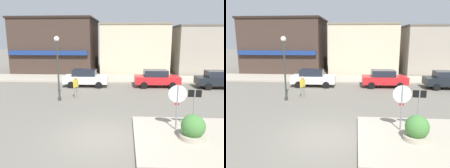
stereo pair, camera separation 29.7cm
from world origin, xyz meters
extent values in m
plane|color=#6B665B|center=(0.00, 0.00, 0.00)|extent=(160.00, 160.00, 0.00)
cube|color=#A89E8C|center=(4.65, -0.06, 0.07)|extent=(6.40, 4.80, 0.15)
cube|color=#A89E8C|center=(0.00, 14.11, 0.07)|extent=(80.00, 4.00, 0.15)
cylinder|color=gray|center=(3.42, 0.71, 1.15)|extent=(0.07, 0.07, 2.30)
cylinder|color=red|center=(3.42, 0.73, 1.87)|extent=(0.76, 0.07, 0.76)
cylinder|color=white|center=(3.42, 0.72, 1.87)|extent=(0.82, 0.07, 0.82)
cube|color=red|center=(3.42, 0.73, 1.39)|extent=(0.20, 0.03, 0.11)
cylinder|color=gray|center=(4.21, 0.78, 1.05)|extent=(0.06, 0.06, 2.10)
cube|color=black|center=(4.21, 0.79, 1.88)|extent=(0.60, 0.06, 0.34)
cube|color=white|center=(4.21, 0.80, 1.88)|extent=(0.54, 0.05, 0.29)
cube|color=black|center=(4.21, 0.81, 1.88)|extent=(0.34, 0.03, 0.08)
cylinder|color=#ADA38E|center=(3.91, -0.25, 0.17)|extent=(1.10, 1.10, 0.35)
sphere|color=#427A38|center=(3.91, -0.25, 0.73)|extent=(1.00, 1.00, 1.00)
cylinder|color=#333833|center=(-3.62, 5.70, 2.10)|extent=(0.12, 0.12, 4.20)
cylinder|color=#333833|center=(-3.62, 5.70, 0.12)|extent=(0.24, 0.24, 0.24)
sphere|color=white|center=(-3.62, 5.70, 4.31)|extent=(0.36, 0.36, 0.36)
cone|color=#333833|center=(-3.62, 5.70, 4.45)|extent=(0.32, 0.32, 0.18)
cube|color=white|center=(-2.56, 10.51, 0.67)|extent=(4.03, 1.77, 0.66)
cube|color=#1E232D|center=(-2.71, 10.51, 1.28)|extent=(2.10, 1.43, 0.56)
cylinder|color=black|center=(-1.33, 11.38, 0.30)|extent=(0.60, 0.19, 0.60)
cylinder|color=black|center=(-1.30, 9.68, 0.30)|extent=(0.60, 0.19, 0.60)
cylinder|color=black|center=(-3.81, 11.34, 0.30)|extent=(0.60, 0.19, 0.60)
cylinder|color=black|center=(-3.78, 9.64, 0.30)|extent=(0.60, 0.19, 0.60)
cube|color=red|center=(3.91, 10.67, 0.67)|extent=(4.05, 1.82, 0.66)
cube|color=#1E232D|center=(3.76, 10.67, 1.28)|extent=(2.12, 1.46, 0.56)
cylinder|color=black|center=(5.12, 11.56, 0.30)|extent=(0.61, 0.20, 0.60)
cylinder|color=black|center=(5.17, 9.86, 0.30)|extent=(0.61, 0.20, 0.60)
cylinder|color=black|center=(2.64, 11.48, 0.30)|extent=(0.61, 0.20, 0.60)
cylinder|color=black|center=(2.70, 9.78, 0.30)|extent=(0.61, 0.20, 0.60)
cube|color=black|center=(9.39, 10.47, 0.67)|extent=(4.02, 1.75, 0.66)
cube|color=#1E232D|center=(9.24, 10.47, 1.28)|extent=(2.10, 1.42, 0.56)
cylinder|color=black|center=(8.14, 11.30, 0.30)|extent=(0.60, 0.19, 0.60)
cylinder|color=black|center=(8.16, 9.60, 0.30)|extent=(0.60, 0.19, 0.60)
cylinder|color=gray|center=(-2.64, 6.41, 0.42)|extent=(0.16, 0.16, 0.85)
cylinder|color=gray|center=(-2.56, 6.57, 0.42)|extent=(0.16, 0.16, 0.85)
cube|color=gold|center=(-2.60, 6.49, 1.12)|extent=(0.35, 0.42, 0.54)
sphere|color=tan|center=(-2.60, 6.49, 1.50)|extent=(0.22, 0.22, 0.22)
cylinder|color=gold|center=(-2.70, 6.28, 1.07)|extent=(0.12, 0.12, 0.52)
cylinder|color=gold|center=(-2.50, 6.70, 1.07)|extent=(0.12, 0.12, 0.52)
cube|color=#3D2D26|center=(-7.95, 20.06, 3.31)|extent=(9.78, 7.90, 6.63)
cube|color=navy|center=(-7.95, 15.96, 2.70)|extent=(9.29, 0.40, 0.50)
cube|color=black|center=(-7.95, 20.06, 6.75)|extent=(10.07, 8.14, 0.24)
cube|color=beige|center=(2.14, 20.81, 2.97)|extent=(8.34, 7.92, 5.94)
cube|color=gray|center=(2.14, 20.81, 6.04)|extent=(8.50, 8.08, 0.20)
cube|color=#9E9384|center=(11.32, 19.65, 2.85)|extent=(8.16, 6.48, 5.71)
cube|color=#5E584F|center=(11.32, 19.65, 5.81)|extent=(8.32, 6.61, 0.20)
camera|label=1|loc=(1.03, -9.04, 4.33)|focal=35.00mm
camera|label=2|loc=(1.33, -9.02, 4.33)|focal=35.00mm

